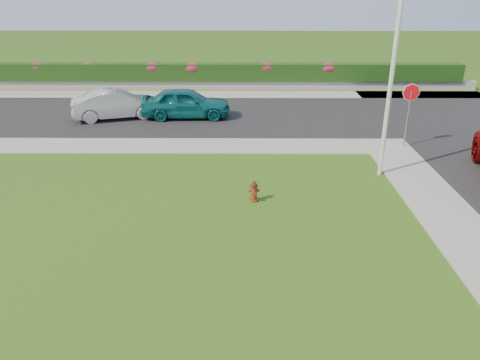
{
  "coord_description": "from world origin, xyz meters",
  "views": [
    {
      "loc": [
        0.67,
        -10.43,
        6.72
      ],
      "look_at": [
        0.58,
        3.14,
        0.9
      ],
      "focal_mm": 35.0,
      "sensor_mm": 36.0,
      "label": 1
    }
  ],
  "objects_px": {
    "utility_pole": "(390,89)",
    "sedan_teal": "(186,103)",
    "fire_hydrant": "(254,192)",
    "stop_sign": "(410,100)",
    "sedan_silver": "(117,104)"
  },
  "relations": [
    {
      "from": "fire_hydrant",
      "to": "stop_sign",
      "type": "bearing_deg",
      "value": 35.19
    },
    {
      "from": "fire_hydrant",
      "to": "utility_pole",
      "type": "xyz_separation_m",
      "value": [
        4.77,
        2.34,
        2.89
      ]
    },
    {
      "from": "utility_pole",
      "to": "stop_sign",
      "type": "bearing_deg",
      "value": 58.98
    },
    {
      "from": "sedan_silver",
      "to": "stop_sign",
      "type": "xyz_separation_m",
      "value": [
        13.61,
        -4.36,
        1.3
      ]
    },
    {
      "from": "fire_hydrant",
      "to": "sedan_teal",
      "type": "bearing_deg",
      "value": 104.11
    },
    {
      "from": "utility_pole",
      "to": "sedan_teal",
      "type": "bearing_deg",
      "value": 136.48
    },
    {
      "from": "sedan_silver",
      "to": "utility_pole",
      "type": "height_order",
      "value": "utility_pole"
    },
    {
      "from": "sedan_teal",
      "to": "stop_sign",
      "type": "bearing_deg",
      "value": -116.52
    },
    {
      "from": "sedan_teal",
      "to": "stop_sign",
      "type": "distance_m",
      "value": 11.09
    },
    {
      "from": "sedan_teal",
      "to": "sedan_silver",
      "type": "bearing_deg",
      "value": 90.81
    },
    {
      "from": "fire_hydrant",
      "to": "stop_sign",
      "type": "height_order",
      "value": "stop_sign"
    },
    {
      "from": "sedan_silver",
      "to": "utility_pole",
      "type": "xyz_separation_m",
      "value": [
        11.71,
        -7.53,
        2.45
      ]
    },
    {
      "from": "sedan_teal",
      "to": "utility_pole",
      "type": "xyz_separation_m",
      "value": [
        8.13,
        -7.72,
        2.41
      ]
    },
    {
      "from": "sedan_silver",
      "to": "stop_sign",
      "type": "bearing_deg",
      "value": -125.45
    },
    {
      "from": "fire_hydrant",
      "to": "sedan_teal",
      "type": "height_order",
      "value": "sedan_teal"
    }
  ]
}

